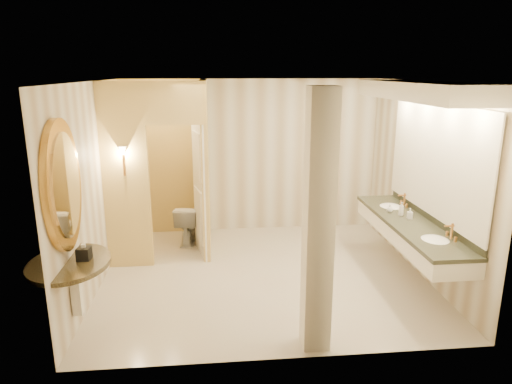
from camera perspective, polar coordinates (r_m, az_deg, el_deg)
floor at (r=6.66m, az=0.89°, el=-10.22°), size 4.50×4.50×0.00m
ceiling at (r=6.03m, az=1.00°, el=13.67°), size 4.50×4.50×0.00m
wall_back at (r=8.16m, az=-0.65°, el=4.47°), size 4.50×0.02×2.70m
wall_front at (r=4.31m, az=3.96°, el=-5.20°), size 4.50×0.02×2.70m
wall_left at (r=6.37m, az=-19.61°, el=0.59°), size 0.02×4.00×2.70m
wall_right at (r=6.84m, az=20.04°, el=1.50°), size 0.02×4.00×2.70m
toilet_closet at (r=7.13m, az=-8.90°, el=3.04°), size 1.50×1.55×2.70m
wall_sconce at (r=6.63m, az=-16.30°, el=4.79°), size 0.14×0.14×0.42m
vanity at (r=6.31m, az=19.57°, el=3.08°), size 0.75×2.76×2.09m
console_shelf at (r=5.12m, az=-22.67°, el=-3.12°), size 1.06×1.06×1.98m
pillar at (r=4.59m, az=7.82°, el=-4.06°), size 0.28×0.28×2.70m
tissue_box at (r=5.24m, az=-20.69°, el=-7.20°), size 0.15×0.15×0.14m
toilet at (r=7.79m, az=-8.55°, el=-3.95°), size 0.44×0.69×0.67m
soap_bottle_a at (r=6.56m, az=18.68°, el=-2.57°), size 0.07×0.08×0.14m
soap_bottle_b at (r=6.79m, az=16.38°, el=-1.97°), size 0.09×0.09×0.11m
soap_bottle_c at (r=6.66m, az=17.71°, el=-2.01°), size 0.08×0.08×0.19m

